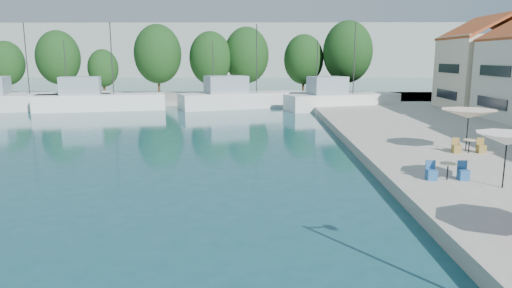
{
  "coord_description": "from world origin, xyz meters",
  "views": [
    {
      "loc": [
        0.31,
        2.69,
        5.91
      ],
      "look_at": [
        -0.02,
        26.0,
        1.48
      ],
      "focal_mm": 32.0,
      "sensor_mm": 36.0,
      "label": 1
    }
  ],
  "objects_px": {
    "trawler_03": "(242,99)",
    "umbrella_cream": "(469,114)",
    "trawler_04": "(340,100)",
    "trawler_01": "(3,101)",
    "umbrella_white": "(507,139)",
    "trawler_02": "(98,101)"
  },
  "relations": [
    {
      "from": "umbrella_white",
      "to": "umbrella_cream",
      "type": "distance_m",
      "value": 7.71
    },
    {
      "from": "trawler_01",
      "to": "trawler_02",
      "type": "relative_size",
      "value": 1.58
    },
    {
      "from": "trawler_04",
      "to": "umbrella_cream",
      "type": "height_order",
      "value": "trawler_04"
    },
    {
      "from": "trawler_02",
      "to": "trawler_04",
      "type": "bearing_deg",
      "value": -11.88
    },
    {
      "from": "trawler_03",
      "to": "trawler_02",
      "type": "bearing_deg",
      "value": 167.87
    },
    {
      "from": "trawler_04",
      "to": "trawler_03",
      "type": "bearing_deg",
      "value": 150.41
    },
    {
      "from": "umbrella_cream",
      "to": "trawler_01",
      "type": "bearing_deg",
      "value": 148.22
    },
    {
      "from": "trawler_04",
      "to": "umbrella_white",
      "type": "bearing_deg",
      "value": -108.17
    },
    {
      "from": "trawler_03",
      "to": "umbrella_white",
      "type": "xyz_separation_m",
      "value": [
        12.47,
        -36.11,
        1.57
      ]
    },
    {
      "from": "trawler_01",
      "to": "trawler_03",
      "type": "height_order",
      "value": "same"
    },
    {
      "from": "trawler_03",
      "to": "umbrella_white",
      "type": "relative_size",
      "value": 6.31
    },
    {
      "from": "trawler_01",
      "to": "trawler_03",
      "type": "xyz_separation_m",
      "value": [
        27.02,
        3.06,
        0.0
      ]
    },
    {
      "from": "umbrella_cream",
      "to": "trawler_03",
      "type": "bearing_deg",
      "value": 116.43
    },
    {
      "from": "trawler_02",
      "to": "trawler_01",
      "type": "bearing_deg",
      "value": 166.61
    },
    {
      "from": "trawler_01",
      "to": "trawler_02",
      "type": "xyz_separation_m",
      "value": [
        10.8,
        0.11,
        0.0
      ]
    },
    {
      "from": "trawler_04",
      "to": "umbrella_cream",
      "type": "distance_m",
      "value": 26.87
    },
    {
      "from": "trawler_01",
      "to": "umbrella_cream",
      "type": "bearing_deg",
      "value": -49.32
    },
    {
      "from": "trawler_02",
      "to": "trawler_04",
      "type": "relative_size",
      "value": 1.06
    },
    {
      "from": "umbrella_cream",
      "to": "umbrella_white",
      "type": "bearing_deg",
      "value": -103.13
    },
    {
      "from": "umbrella_white",
      "to": "umbrella_cream",
      "type": "height_order",
      "value": "umbrella_cream"
    },
    {
      "from": "trawler_03",
      "to": "umbrella_cream",
      "type": "xyz_separation_m",
      "value": [
        14.22,
        -28.61,
        1.69
      ]
    },
    {
      "from": "trawler_01",
      "to": "umbrella_cream",
      "type": "distance_m",
      "value": 48.55
    }
  ]
}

